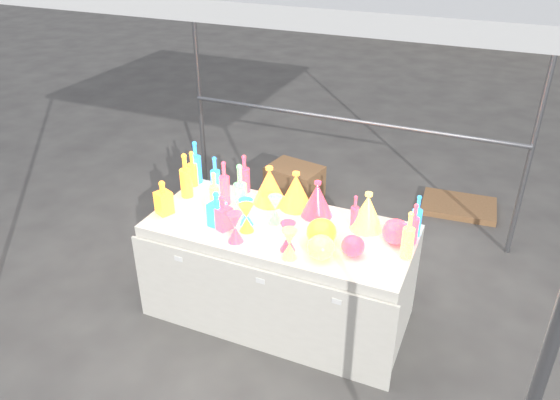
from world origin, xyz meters
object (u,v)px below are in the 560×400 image
at_px(decanter_0, 163,197).
at_px(globe_0, 321,233).
at_px(hourglass_0, 235,227).
at_px(bottle_0, 192,168).
at_px(display_table, 279,271).
at_px(lampshade_0, 296,190).
at_px(cardboard_box_closed, 294,184).

height_order(decanter_0, globe_0, decanter_0).
xyz_separation_m(hourglass_0, globe_0, (0.52, 0.19, -0.03)).
bearing_deg(decanter_0, bottle_0, 118.71).
height_order(display_table, decanter_0, decanter_0).
bearing_deg(bottle_0, display_table, -19.09).
xyz_separation_m(bottle_0, globe_0, (1.18, -0.38, -0.06)).
xyz_separation_m(display_table, decanter_0, (-0.81, -0.15, 0.50)).
bearing_deg(bottle_0, hourglass_0, -40.74).
relative_size(display_table, bottle_0, 6.47).
relative_size(bottle_0, globe_0, 1.46).
relative_size(display_table, lampshade_0, 6.63).
relative_size(globe_0, lampshade_0, 0.70).
distance_m(hourglass_0, globe_0, 0.55).
height_order(globe_0, lampshade_0, lampshade_0).
bearing_deg(decanter_0, display_table, 34.63).
bearing_deg(hourglass_0, decanter_0, 169.00).
distance_m(decanter_0, globe_0, 1.14).
relative_size(bottle_0, decanter_0, 1.12).
relative_size(cardboard_box_closed, hourglass_0, 2.48).
bearing_deg(lampshade_0, hourglass_0, -104.16).
xyz_separation_m(display_table, cardboard_box_closed, (-0.55, 1.64, -0.19)).
distance_m(display_table, decanter_0, 0.97).
xyz_separation_m(display_table, bottle_0, (-0.85, 0.29, 0.52)).
bearing_deg(hourglass_0, cardboard_box_closed, 100.57).
bearing_deg(lampshade_0, display_table, -85.85).
height_order(hourglass_0, lampshade_0, lampshade_0).
bearing_deg(cardboard_box_closed, globe_0, -52.93).
bearing_deg(hourglass_0, lampshade_0, 71.43).
distance_m(cardboard_box_closed, lampshade_0, 1.61).
relative_size(bottle_0, lampshade_0, 1.02).
height_order(bottle_0, hourglass_0, bottle_0).
height_order(cardboard_box_closed, hourglass_0, hourglass_0).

